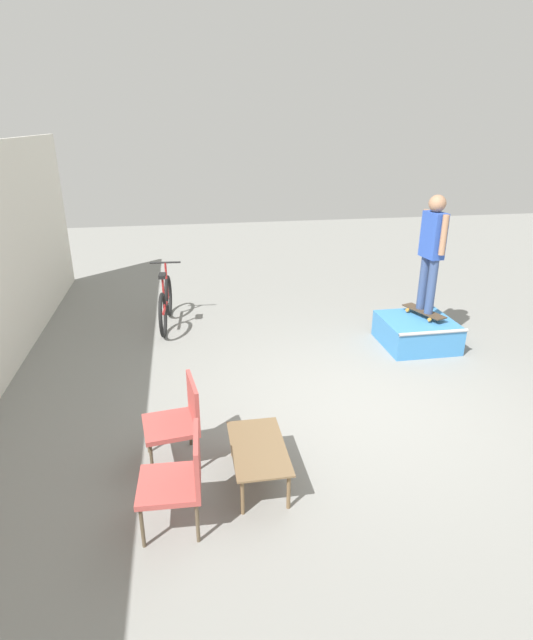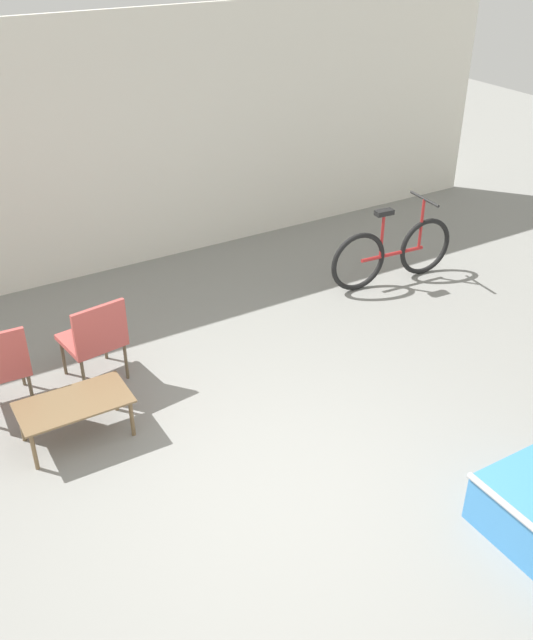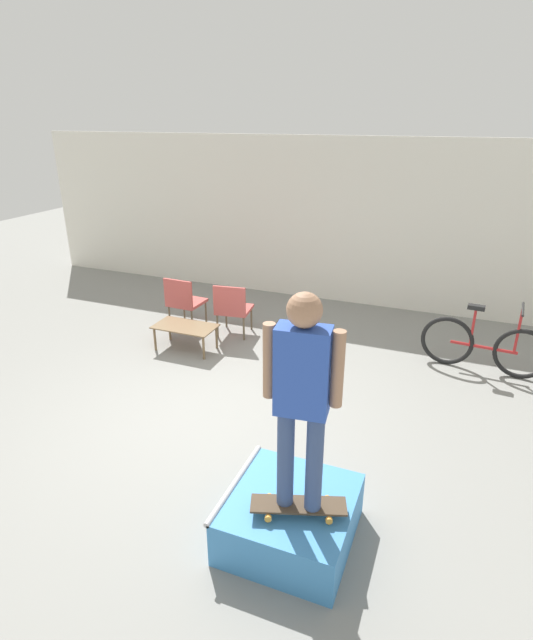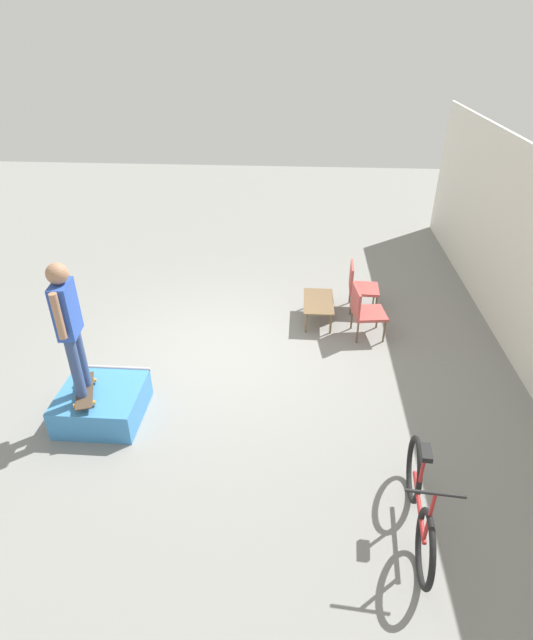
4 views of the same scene
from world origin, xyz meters
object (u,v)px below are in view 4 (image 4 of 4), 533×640
object	(u,v)px
skate_ramp_box	(102,403)
skateboard_on_ramp	(85,391)
person_skater	(68,320)
patio_chair_right	(364,309)
patio_chair_left	(359,285)
coffee_table	(318,303)
bicycle	(420,504)

from	to	relation	value
skate_ramp_box	skateboard_on_ramp	xyz separation A→B (m)	(0.11, -0.14, 0.29)
person_skater	patio_chair_right	distance (m)	4.55
patio_chair_left	patio_chair_right	world-z (taller)	same
coffee_table	bicycle	distance (m)	4.28
coffee_table	patio_chair_left	distance (m)	0.86
person_skater	bicycle	bearing A→B (deg)	64.16
skate_ramp_box	patio_chair_right	distance (m)	4.26
skate_ramp_box	skateboard_on_ramp	world-z (taller)	skateboard_on_ramp
patio_chair_right	skateboard_on_ramp	bearing A→B (deg)	114.52
person_skater	patio_chair_right	bearing A→B (deg)	115.47
skate_ramp_box	patio_chair_right	xyz separation A→B (m)	(-2.25, 3.61, 0.29)
person_skater	coffee_table	world-z (taller)	person_skater
skate_ramp_box	patio_chair_right	world-z (taller)	patio_chair_right
skateboard_on_ramp	patio_chair_left	xyz separation A→B (m)	(-3.25, 3.75, -0.01)
coffee_table	patio_chair_right	distance (m)	0.87
skate_ramp_box	person_skater	bearing A→B (deg)	-51.64
coffee_table	bicycle	xyz separation A→B (m)	(4.18, 0.92, 0.04)
patio_chair_left	bicycle	world-z (taller)	bicycle
person_skater	coffee_table	bearing A→B (deg)	126.18
skateboard_on_ramp	patio_chair_right	world-z (taller)	patio_chair_right
skate_ramp_box	bicycle	size ratio (longest dim) A/B	0.62
skate_ramp_box	coffee_table	bearing A→B (deg)	133.07
person_skater	patio_chair_right	size ratio (longest dim) A/B	1.99
skateboard_on_ramp	bicycle	xyz separation A→B (m)	(1.37, 3.95, -0.12)
patio_chair_left	bicycle	size ratio (longest dim) A/B	0.52
skate_ramp_box	patio_chair_right	bearing A→B (deg)	121.90
person_skater	bicycle	size ratio (longest dim) A/B	1.04
coffee_table	person_skater	bearing A→B (deg)	-47.13
skate_ramp_box	coffee_table	world-z (taller)	skate_ramp_box
skateboard_on_ramp	person_skater	size ratio (longest dim) A/B	0.44
skateboard_on_ramp	person_skater	distance (m)	1.05
patio_chair_right	bicycle	size ratio (longest dim) A/B	0.52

